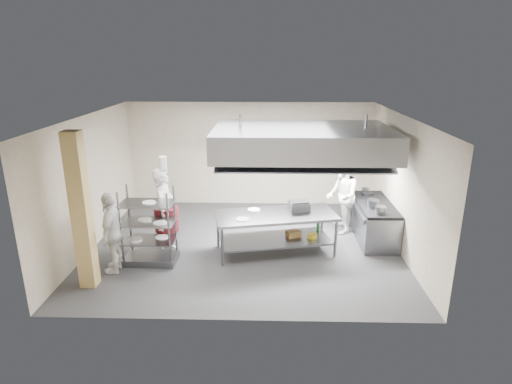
{
  "coord_description": "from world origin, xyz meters",
  "views": [
    {
      "loc": [
        0.51,
        -9.17,
        4.23
      ],
      "look_at": [
        0.26,
        0.2,
        1.24
      ],
      "focal_mm": 30.0,
      "sensor_mm": 36.0,
      "label": 1
    }
  ],
  "objects_px": {
    "island": "(275,233)",
    "cooking_range": "(373,222)",
    "chef_head": "(165,211)",
    "pass_rack": "(149,226)",
    "chef_line": "(342,196)",
    "stockpot": "(373,204)",
    "griddle": "(299,207)",
    "chef_plating": "(112,232)"
  },
  "relations": [
    {
      "from": "island",
      "to": "chef_line",
      "type": "bearing_deg",
      "value": 24.86
    },
    {
      "from": "chef_plating",
      "to": "griddle",
      "type": "xyz_separation_m",
      "value": [
        3.83,
        1.17,
        0.17
      ]
    },
    {
      "from": "chef_line",
      "to": "stockpot",
      "type": "height_order",
      "value": "chef_line"
    },
    {
      "from": "griddle",
      "to": "pass_rack",
      "type": "bearing_deg",
      "value": -179.49
    },
    {
      "from": "chef_line",
      "to": "chef_plating",
      "type": "xyz_separation_m",
      "value": [
        -4.95,
        -2.19,
        -0.1
      ]
    },
    {
      "from": "island",
      "to": "griddle",
      "type": "relative_size",
      "value": 6.03
    },
    {
      "from": "island",
      "to": "pass_rack",
      "type": "height_order",
      "value": "pass_rack"
    },
    {
      "from": "cooking_range",
      "to": "chef_head",
      "type": "bearing_deg",
      "value": -170.19
    },
    {
      "from": "chef_line",
      "to": "chef_head",
      "type": "bearing_deg",
      "value": -72.68
    },
    {
      "from": "cooking_range",
      "to": "chef_line",
      "type": "xyz_separation_m",
      "value": [
        -0.73,
        0.38,
        0.53
      ]
    },
    {
      "from": "chef_plating",
      "to": "pass_rack",
      "type": "bearing_deg",
      "value": 120.5
    },
    {
      "from": "chef_plating",
      "to": "stockpot",
      "type": "height_order",
      "value": "chef_plating"
    },
    {
      "from": "chef_plating",
      "to": "griddle",
      "type": "distance_m",
      "value": 4.01
    },
    {
      "from": "cooking_range",
      "to": "chef_plating",
      "type": "relative_size",
      "value": 1.18
    },
    {
      "from": "pass_rack",
      "to": "chef_line",
      "type": "xyz_separation_m",
      "value": [
        4.32,
        1.79,
        0.12
      ]
    },
    {
      "from": "stockpot",
      "to": "chef_line",
      "type": "bearing_deg",
      "value": 130.72
    },
    {
      "from": "griddle",
      "to": "cooking_range",
      "type": "bearing_deg",
      "value": 5.97
    },
    {
      "from": "chef_plating",
      "to": "stockpot",
      "type": "xyz_separation_m",
      "value": [
        5.55,
        1.49,
        0.15
      ]
    },
    {
      "from": "chef_head",
      "to": "chef_plating",
      "type": "bearing_deg",
      "value": 143.97
    },
    {
      "from": "pass_rack",
      "to": "chef_line",
      "type": "distance_m",
      "value": 4.68
    },
    {
      "from": "island",
      "to": "stockpot",
      "type": "height_order",
      "value": "stockpot"
    },
    {
      "from": "chef_head",
      "to": "stockpot",
      "type": "xyz_separation_m",
      "value": [
        4.7,
        0.52,
        0.03
      ]
    },
    {
      "from": "chef_head",
      "to": "chef_line",
      "type": "bearing_deg",
      "value": -68.29
    },
    {
      "from": "pass_rack",
      "to": "stockpot",
      "type": "distance_m",
      "value": 5.05
    },
    {
      "from": "pass_rack",
      "to": "griddle",
      "type": "relative_size",
      "value": 3.76
    },
    {
      "from": "pass_rack",
      "to": "chef_line",
      "type": "height_order",
      "value": "chef_line"
    },
    {
      "from": "chef_plating",
      "to": "stockpot",
      "type": "relative_size",
      "value": 6.33
    },
    {
      "from": "cooking_range",
      "to": "stockpot",
      "type": "xyz_separation_m",
      "value": [
        -0.13,
        -0.32,
        0.57
      ]
    },
    {
      "from": "pass_rack",
      "to": "stockpot",
      "type": "height_order",
      "value": "pass_rack"
    },
    {
      "from": "chef_plating",
      "to": "griddle",
      "type": "bearing_deg",
      "value": 104.97
    },
    {
      "from": "chef_line",
      "to": "chef_plating",
      "type": "bearing_deg",
      "value": -65.36
    },
    {
      "from": "griddle",
      "to": "stockpot",
      "type": "bearing_deg",
      "value": -2.46
    },
    {
      "from": "pass_rack",
      "to": "chef_line",
      "type": "bearing_deg",
      "value": 24.06
    },
    {
      "from": "pass_rack",
      "to": "stockpot",
      "type": "bearing_deg",
      "value": 14.06
    },
    {
      "from": "cooking_range",
      "to": "griddle",
      "type": "height_order",
      "value": "griddle"
    },
    {
      "from": "island",
      "to": "chef_head",
      "type": "relative_size",
      "value": 1.37
    },
    {
      "from": "chef_plating",
      "to": "chef_line",
      "type": "bearing_deg",
      "value": 111.84
    },
    {
      "from": "chef_plating",
      "to": "griddle",
      "type": "relative_size",
      "value": 3.86
    },
    {
      "from": "cooking_range",
      "to": "griddle",
      "type": "bearing_deg",
      "value": -161.02
    },
    {
      "from": "chef_line",
      "to": "griddle",
      "type": "height_order",
      "value": "chef_line"
    },
    {
      "from": "chef_head",
      "to": "chef_plating",
      "type": "xyz_separation_m",
      "value": [
        -0.85,
        -0.97,
        -0.12
      ]
    },
    {
      "from": "island",
      "to": "cooking_range",
      "type": "xyz_separation_m",
      "value": [
        2.38,
        0.83,
        -0.04
      ]
    }
  ]
}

